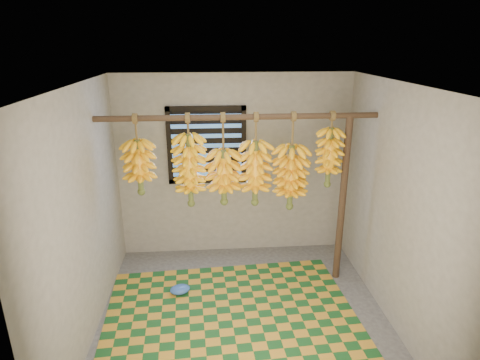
{
  "coord_description": "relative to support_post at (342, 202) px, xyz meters",
  "views": [
    {
      "loc": [
        -0.32,
        -3.48,
        2.76
      ],
      "look_at": [
        0.0,
        0.55,
        1.35
      ],
      "focal_mm": 30.0,
      "sensor_mm": 36.0,
      "label": 1
    }
  ],
  "objects": [
    {
      "name": "wall_right",
      "position": [
        0.3,
        -0.7,
        0.2
      ],
      "size": [
        0.01,
        3.0,
        2.4
      ],
      "primitive_type": "cube",
      "color": "slate",
      "rests_on": "floor"
    },
    {
      "name": "hanging_pole",
      "position": [
        -1.2,
        0.0,
        1.0
      ],
      "size": [
        3.0,
        0.06,
        0.06
      ],
      "primitive_type": "cylinder",
      "rotation": [
        0.0,
        1.57,
        0.0
      ],
      "color": "#432E1F",
      "rests_on": "wall_left"
    },
    {
      "name": "woven_mat",
      "position": [
        -1.33,
        -0.73,
        -0.99
      ],
      "size": [
        2.75,
        2.25,
        0.01
      ],
      "primitive_type": "cube",
      "rotation": [
        0.0,
        0.0,
        0.06
      ],
      "color": "#174E1F",
      "rests_on": "floor"
    },
    {
      "name": "banana_bunch_f",
      "position": [
        -0.19,
        0.0,
        0.54
      ],
      "size": [
        0.29,
        0.29,
        0.85
      ],
      "color": "brown",
      "rests_on": "hanging_pole"
    },
    {
      "name": "banana_bunch_e",
      "position": [
        -0.62,
        0.0,
        0.31
      ],
      "size": [
        0.39,
        0.39,
        1.11
      ],
      "color": "brown",
      "rests_on": "hanging_pole"
    },
    {
      "name": "window",
      "position": [
        -1.55,
        0.78,
        0.5
      ],
      "size": [
        1.0,
        0.04,
        1.0
      ],
      "color": "black",
      "rests_on": "wall_back"
    },
    {
      "name": "banana_bunch_a",
      "position": [
        -2.27,
        0.0,
        0.47
      ],
      "size": [
        0.33,
        0.33,
        0.88
      ],
      "color": "brown",
      "rests_on": "hanging_pole"
    },
    {
      "name": "wall_left",
      "position": [
        -2.71,
        -0.7,
        0.2
      ],
      "size": [
        0.01,
        3.0,
        2.4
      ],
      "primitive_type": "cube",
      "color": "slate",
      "rests_on": "floor"
    },
    {
      "name": "support_post",
      "position": [
        0.0,
        0.0,
        0.0
      ],
      "size": [
        0.08,
        0.08,
        2.0
      ],
      "primitive_type": "cylinder",
      "color": "#432E1F",
      "rests_on": "floor"
    },
    {
      "name": "plastic_bag",
      "position": [
        -1.9,
        -0.21,
        -0.94
      ],
      "size": [
        0.27,
        0.23,
        0.1
      ],
      "primitive_type": "ellipsoid",
      "rotation": [
        0.0,
        0.0,
        0.28
      ],
      "color": "#305CB5",
      "rests_on": "woven_mat"
    },
    {
      "name": "wall_back",
      "position": [
        -1.2,
        0.8,
        0.2
      ],
      "size": [
        3.0,
        0.01,
        2.4
      ],
      "primitive_type": "cube",
      "color": "slate",
      "rests_on": "floor"
    },
    {
      "name": "banana_bunch_d",
      "position": [
        -1.02,
        0.0,
        0.37
      ],
      "size": [
        0.35,
        0.35,
        1.04
      ],
      "color": "brown",
      "rests_on": "hanging_pole"
    },
    {
      "name": "floor",
      "position": [
        -1.2,
        -0.7,
        -1.0
      ],
      "size": [
        3.0,
        3.0,
        0.01
      ],
      "primitive_type": "cube",
      "color": "#474747",
      "rests_on": "ground"
    },
    {
      "name": "ceiling",
      "position": [
        -1.2,
        -0.7,
        1.4
      ],
      "size": [
        3.0,
        3.0,
        0.01
      ],
      "primitive_type": "cube",
      "color": "silver",
      "rests_on": "wall_back"
    },
    {
      "name": "banana_bunch_b",
      "position": [
        -1.74,
        0.0,
        0.42
      ],
      "size": [
        0.35,
        0.35,
        1.03
      ],
      "color": "brown",
      "rests_on": "hanging_pole"
    },
    {
      "name": "banana_bunch_c",
      "position": [
        -1.37,
        0.0,
        0.34
      ],
      "size": [
        0.37,
        0.37,
        1.02
      ],
      "color": "brown",
      "rests_on": "hanging_pole"
    }
  ]
}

